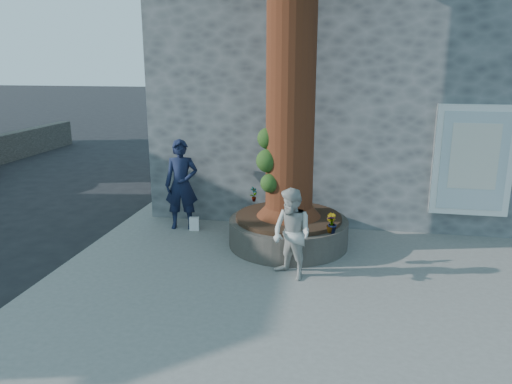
# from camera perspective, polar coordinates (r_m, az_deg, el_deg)

# --- Properties ---
(ground) EXTENTS (120.00, 120.00, 0.00)m
(ground) POSITION_cam_1_polar(r_m,az_deg,el_deg) (8.23, -3.75, -11.31)
(ground) COLOR black
(ground) RESTS_ON ground
(pavement) EXTENTS (9.00, 8.00, 0.12)m
(pavement) POSITION_cam_1_polar(r_m,az_deg,el_deg) (8.90, 7.40, -8.89)
(pavement) COLOR slate
(pavement) RESTS_ON ground
(yellow_line) EXTENTS (0.10, 30.00, 0.01)m
(yellow_line) POSITION_cam_1_polar(r_m,az_deg,el_deg) (10.19, -19.27, -6.84)
(yellow_line) COLOR yellow
(yellow_line) RESTS_ON ground
(stone_shop) EXTENTS (10.30, 8.30, 6.30)m
(stone_shop) POSITION_cam_1_polar(r_m,az_deg,el_deg) (14.36, 13.48, 12.60)
(stone_shop) COLOR #4A4D4F
(stone_shop) RESTS_ON ground
(planter) EXTENTS (2.30, 2.30, 0.60)m
(planter) POSITION_cam_1_polar(r_m,az_deg,el_deg) (9.75, 3.72, -4.41)
(planter) COLOR black
(planter) RESTS_ON pavement
(man) EXTENTS (0.77, 0.58, 1.91)m
(man) POSITION_cam_1_polar(r_m,az_deg,el_deg) (10.64, -8.51, 0.84)
(man) COLOR #121932
(man) RESTS_ON pavement
(woman) EXTENTS (0.93, 0.90, 1.51)m
(woman) POSITION_cam_1_polar(r_m,az_deg,el_deg) (8.18, 4.11, -4.82)
(woman) COLOR #B2B1AA
(woman) RESTS_ON pavement
(shopping_bag) EXTENTS (0.22, 0.16, 0.28)m
(shopping_bag) POSITION_cam_1_polar(r_m,az_deg,el_deg) (10.68, -7.06, -3.62)
(shopping_bag) COLOR white
(shopping_bag) RESTS_ON pavement
(plant_a) EXTENTS (0.19, 0.20, 0.32)m
(plant_a) POSITION_cam_1_polar(r_m,az_deg,el_deg) (10.54, -0.26, -0.24)
(plant_a) COLOR gray
(plant_a) RESTS_ON planter
(plant_b) EXTENTS (0.26, 0.26, 0.34)m
(plant_b) POSITION_cam_1_polar(r_m,az_deg,el_deg) (8.74, 8.63, -3.56)
(plant_b) COLOR gray
(plant_b) RESTS_ON planter
(plant_c) EXTENTS (0.20, 0.20, 0.31)m
(plant_c) POSITION_cam_1_polar(r_m,az_deg,el_deg) (8.74, 8.62, -3.66)
(plant_c) COLOR gray
(plant_c) RESTS_ON planter
(plant_d) EXTENTS (0.32, 0.32, 0.27)m
(plant_d) POSITION_cam_1_polar(r_m,az_deg,el_deg) (9.69, 6.08, -1.84)
(plant_d) COLOR gray
(plant_d) RESTS_ON planter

